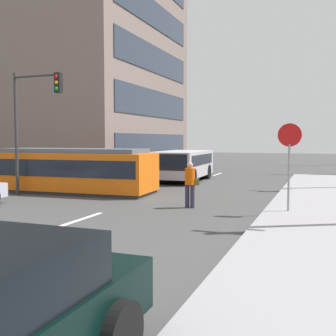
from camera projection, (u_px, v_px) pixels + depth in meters
The scene contains 11 objects.
ground_plane at pixel (136, 201), 16.46m from camera, with size 120.00×120.00×0.00m, color #434343.
sidewalk_curb_right at pixel (312, 236), 10.30m from camera, with size 3.20×36.00×0.14m, color gray.
lane_stripe_2 at pixel (81, 219), 12.73m from camera, with size 0.16×2.40×0.01m, color silver.
lane_stripe_3 at pixel (192, 183), 23.41m from camera, with size 0.16×2.40×0.01m, color silver.
lane_stripe_4 at pixel (217, 174), 29.00m from camera, with size 0.16×2.40×0.01m, color silver.
corner_building at pixel (57, 51), 32.84m from camera, with size 17.15×14.94×19.20m.
streetcar_tram at pixel (74, 170), 19.13m from camera, with size 7.70×2.88×2.07m.
city_bus at pixel (182, 164), 24.41m from camera, with size 2.71×5.68×1.78m.
pedestrian_crossing at pixel (190, 182), 14.84m from camera, with size 0.51×0.36×1.67m.
stop_sign at pixel (289, 149), 13.33m from camera, with size 0.76×0.07×2.88m.
traffic_light_mast at pixel (33, 110), 17.69m from camera, with size 2.49×0.33×5.41m.
Camera 1 is at (7.03, -4.79, 2.51)m, focal length 43.65 mm.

